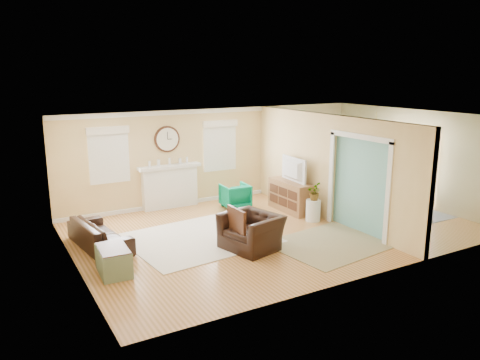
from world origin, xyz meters
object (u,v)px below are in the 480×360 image
Objects in this scene: sofa at (100,234)px; green_chair at (235,196)px; eames_chair at (251,232)px; dining_table at (384,198)px; credenza at (290,196)px.

green_chair is at bearing -81.21° from sofa.
eames_chair is 0.61× the size of dining_table.
sofa is 3.17m from eames_chair.
sofa is at bearing -135.94° from eames_chair.
green_chair reaches higher than sofa.
credenza reaches higher than dining_table.
eames_chair is 1.58× the size of green_chair.
dining_table is at bearing -27.82° from credenza.
eames_chair is at bearing 84.52° from dining_table.
eames_chair reaches higher than green_chair.
sofa is 1.04× the size of dining_table.
sofa is 4.05m from green_chair.
eames_chair is 3.04m from green_chair.
green_chair is 1.48m from credenza.
eames_chair is at bearing -129.14° from sofa.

